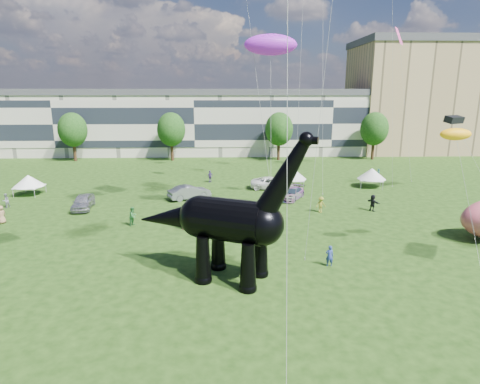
{
  "coord_description": "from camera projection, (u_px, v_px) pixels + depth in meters",
  "views": [
    {
      "loc": [
        -1.82,
        -21.93,
        12.47
      ],
      "look_at": [
        -0.81,
        8.0,
        5.0
      ],
      "focal_mm": 30.0,
      "sensor_mm": 36.0,
      "label": 1
    }
  ],
  "objects": [
    {
      "name": "tree_far_right",
      "position": [
        375.0,
        126.0,
        75.07
      ],
      "size": [
        5.2,
        5.2,
        9.44
      ],
      "color": "#382314",
      "rests_on": "ground"
    },
    {
      "name": "car_white",
      "position": [
        272.0,
        183.0,
        52.95
      ],
      "size": [
        5.92,
        3.27,
        1.57
      ],
      "primitive_type": "imported",
      "rotation": [
        0.0,
        0.0,
        1.45
      ],
      "color": "white",
      "rests_on": "ground"
    },
    {
      "name": "car_dark",
      "position": [
        292.0,
        193.0,
        47.94
      ],
      "size": [
        4.09,
        5.18,
        1.4
      ],
      "primitive_type": "imported",
      "rotation": [
        0.0,
        0.0,
        -0.51
      ],
      "color": "#595960",
      "rests_on": "ground"
    },
    {
      "name": "tree_mid_right",
      "position": [
        279.0,
        126.0,
        74.48
      ],
      "size": [
        5.2,
        5.2,
        9.44
      ],
      "color": "#382314",
      "rests_on": "ground"
    },
    {
      "name": "tree_mid_left",
      "position": [
        171.0,
        127.0,
        73.82
      ],
      "size": [
        5.2,
        5.2,
        9.44
      ],
      "color": "#382314",
      "rests_on": "ground"
    },
    {
      "name": "tree_far_left",
      "position": [
        72.0,
        127.0,
        73.23
      ],
      "size": [
        5.2,
        5.2,
        9.44
      ],
      "color": "#382314",
      "rests_on": "ground"
    },
    {
      "name": "terrace_row",
      "position": [
        196.0,
        124.0,
        82.75
      ],
      "size": [
        78.0,
        11.0,
        12.0
      ],
      "primitive_type": "cube",
      "color": "beige",
      "rests_on": "ground"
    },
    {
      "name": "visitors",
      "position": [
        222.0,
        204.0,
        42.76
      ],
      "size": [
        47.41,
        30.15,
        1.86
      ],
      "color": "olive",
      "rests_on": "ground"
    },
    {
      "name": "ground",
      "position": [
        258.0,
        303.0,
        24.34
      ],
      "size": [
        220.0,
        220.0,
        0.0
      ],
      "primitive_type": "plane",
      "color": "#16330C",
      "rests_on": "ground"
    },
    {
      "name": "apartment_block",
      "position": [
        421.0,
        99.0,
        86.03
      ],
      "size": [
        28.0,
        18.0,
        22.0
      ],
      "primitive_type": "cube",
      "color": "tan",
      "rests_on": "ground"
    },
    {
      "name": "dinosaur_sculpture",
      "position": [
        224.0,
        222.0,
        26.84
      ],
      "size": [
        12.59,
        7.07,
        10.64
      ],
      "rotation": [
        0.0,
        0.0,
        -0.42
      ],
      "color": "black",
      "rests_on": "ground"
    },
    {
      "name": "gazebo_far",
      "position": [
        372.0,
        174.0,
        53.79
      ],
      "size": [
        4.6,
        4.6,
        2.59
      ],
      "rotation": [
        0.0,
        0.0,
        -0.28
      ],
      "color": "silver",
      "rests_on": "ground"
    },
    {
      "name": "car_silver",
      "position": [
        83.0,
        202.0,
        43.86
      ],
      "size": [
        2.45,
        4.95,
        1.62
      ],
      "primitive_type": "imported",
      "rotation": [
        0.0,
        0.0,
        0.11
      ],
      "color": "#B9B8BE",
      "rests_on": "ground"
    },
    {
      "name": "gazebo_left",
      "position": [
        29.0,
        181.0,
        49.68
      ],
      "size": [
        3.91,
        3.91,
        2.54
      ],
      "rotation": [
        0.0,
        0.0,
        -0.08
      ],
      "color": "white",
      "rests_on": "ground"
    },
    {
      "name": "car_grey",
      "position": [
        189.0,
        192.0,
        48.01
      ],
      "size": [
        5.32,
        3.91,
        1.67
      ],
      "primitive_type": "imported",
      "rotation": [
        0.0,
        0.0,
        2.05
      ],
      "color": "gray",
      "rests_on": "ground"
    },
    {
      "name": "gazebo_near",
      "position": [
        291.0,
        173.0,
        53.46
      ],
      "size": [
        4.32,
        4.32,
        2.81
      ],
      "rotation": [
        0.0,
        0.0,
        -0.07
      ],
      "color": "silver",
      "rests_on": "ground"
    }
  ]
}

